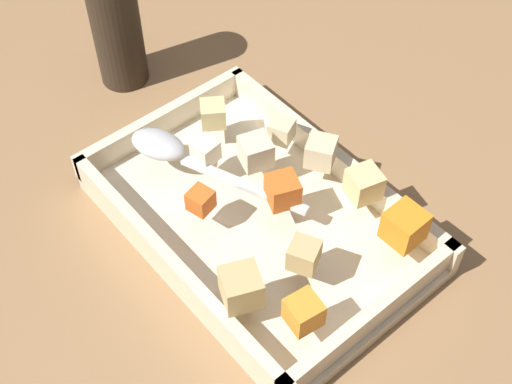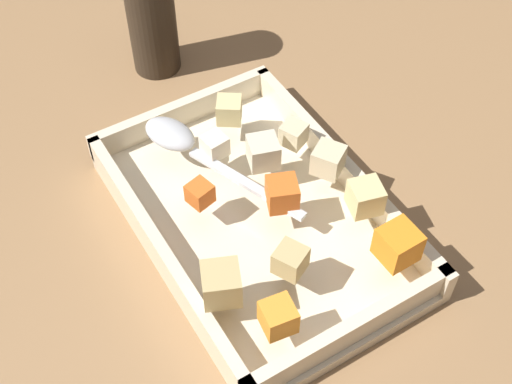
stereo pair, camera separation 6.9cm
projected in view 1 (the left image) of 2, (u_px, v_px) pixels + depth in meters
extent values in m
plane|color=#936D47|center=(267.00, 223.00, 0.73)|extent=(4.00, 4.00, 0.00)
cube|color=beige|center=(256.00, 222.00, 0.73)|extent=(0.34, 0.22, 0.01)
cube|color=beige|center=(170.00, 265.00, 0.66)|extent=(0.34, 0.01, 0.03)
cube|color=beige|center=(332.00, 158.00, 0.75)|extent=(0.34, 0.01, 0.03)
cube|color=beige|center=(163.00, 121.00, 0.79)|extent=(0.01, 0.22, 0.03)
cube|color=beige|center=(373.00, 316.00, 0.63)|extent=(0.01, 0.22, 0.03)
cube|color=orange|center=(283.00, 190.00, 0.68)|extent=(0.04, 0.04, 0.03)
cube|color=orange|center=(304.00, 312.00, 0.60)|extent=(0.03, 0.03, 0.03)
cube|color=orange|center=(405.00, 226.00, 0.65)|extent=(0.03, 0.03, 0.03)
cube|color=orange|center=(201.00, 200.00, 0.68)|extent=(0.03, 0.03, 0.02)
cube|color=beige|center=(318.00, 149.00, 0.72)|extent=(0.04, 0.04, 0.03)
cube|color=tan|center=(241.00, 287.00, 0.61)|extent=(0.04, 0.04, 0.03)
cube|color=#E0CC89|center=(364.00, 184.00, 0.69)|extent=(0.04, 0.04, 0.03)
cube|color=#E0CC89|center=(213.00, 114.00, 0.75)|extent=(0.04, 0.04, 0.03)
cube|color=beige|center=(281.00, 131.00, 0.74)|extent=(0.03, 0.03, 0.02)
cube|color=tan|center=(304.00, 255.00, 0.64)|extent=(0.04, 0.04, 0.03)
cube|color=beige|center=(256.00, 152.00, 0.72)|extent=(0.04, 0.04, 0.03)
cube|color=silver|center=(205.00, 151.00, 0.72)|extent=(0.03, 0.03, 0.02)
ellipsoid|color=silver|center=(158.00, 144.00, 0.73)|extent=(0.07, 0.06, 0.02)
cube|color=silver|center=(243.00, 185.00, 0.70)|extent=(0.14, 0.06, 0.01)
cylinder|color=#2D2319|center=(116.00, 24.00, 0.82)|extent=(0.06, 0.06, 0.16)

